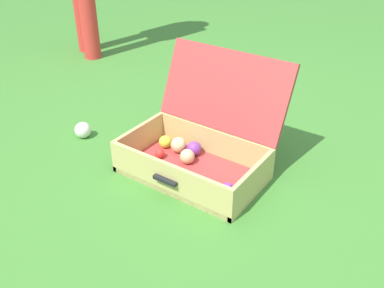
% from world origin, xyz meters
% --- Properties ---
extents(ground_plane, '(16.00, 16.00, 0.00)m').
position_xyz_m(ground_plane, '(0.00, 0.00, 0.00)').
color(ground_plane, '#3D7A2D').
extents(open_suitcase, '(0.61, 0.53, 0.48)m').
position_xyz_m(open_suitcase, '(-0.09, 0.09, 0.11)').
color(open_suitcase, '#B23838').
rests_on(open_suitcase, ground).
extents(stray_ball_on_grass, '(0.08, 0.08, 0.08)m').
position_xyz_m(stray_ball_on_grass, '(-0.72, -0.02, 0.04)').
color(stray_ball_on_grass, white).
rests_on(stray_ball_on_grass, ground).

